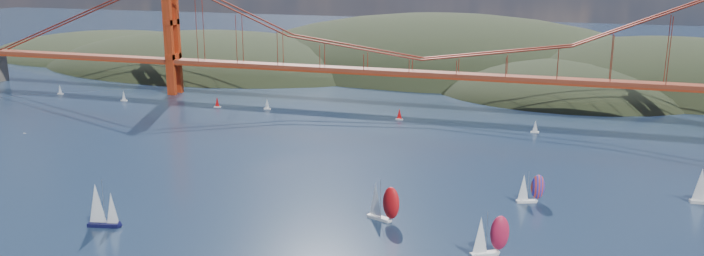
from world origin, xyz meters
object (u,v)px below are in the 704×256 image
racer_1 (490,235)px  racer_rwb (530,188)px  racer_0 (383,202)px  sloop_navy (101,206)px

racer_1 → racer_rwb: size_ratio=1.17×
racer_0 → sloop_navy: bearing=-138.2°
sloop_navy → racer_rwb: bearing=13.9°
racer_1 → racer_rwb: racer_1 is taller
racer_1 → racer_rwb: bearing=47.2°
sloop_navy → racer_1: size_ratio=1.19×
racer_0 → racer_rwb: size_ratio=1.21×
sloop_navy → racer_0: 69.38m
racer_rwb → sloop_navy: bearing=-176.7°
sloop_navy → racer_rwb: 110.89m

